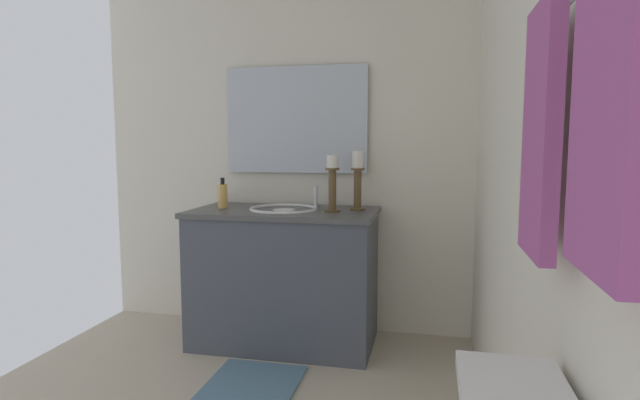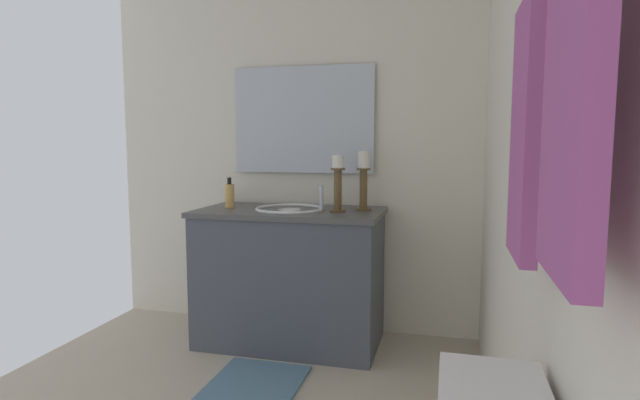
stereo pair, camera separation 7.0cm
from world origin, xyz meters
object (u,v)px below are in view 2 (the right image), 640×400
Objects in this scene: sink_basin at (290,216)px; towel_near_vanity at (525,132)px; candle_holder_short at (338,182)px; soap_bottle at (230,195)px; towel_center at (573,99)px; bath_mat at (251,389)px; mirror at (303,120)px; vanity_cabinet at (290,276)px; candle_holder_tall at (364,179)px.

towel_near_vanity is at bearing 30.57° from sink_basin.
candle_holder_short reaches higher than soap_bottle.
soap_bottle is 0.37× the size of towel_near_vanity.
towel_near_vanity is at bearing 38.85° from soap_bottle.
towel_center is (2.14, 1.41, 0.35)m from soap_bottle.
soap_bottle is at bearing -146.53° from towel_center.
towel_near_vanity reaches higher than bath_mat.
sink_basin is at bearing 0.20° from mirror.
mirror is at bearing 180.00° from bath_mat.
soap_bottle is (-0.01, -0.38, 0.11)m from sink_basin.
candle_holder_short is 1.89m from towel_near_vanity.
candle_holder_short is 0.65× the size of towel_near_vanity.
candle_holder_short is at bearing -160.58° from towel_center.
vanity_cabinet is 0.97m from mirror.
towel_center is at bearing 19.42° from candle_holder_short.
vanity_cabinet is at bearing -94.46° from candle_holder_short.
mirror is 0.58m from candle_holder_tall.
sink_basin is at bearing -94.48° from candle_holder_short.
candle_holder_tall is at bearing -164.43° from towel_center.
vanity_cabinet is 5.99× the size of soap_bottle.
towel_center reaches higher than vanity_cabinet.
mirror is at bearing 179.99° from vanity_cabinet.
candle_holder_tall is 0.79× the size of towel_center.
mirror is (-0.28, 0.00, 0.93)m from vanity_cabinet.
vanity_cabinet is 0.74m from bath_mat.
towel_center is (0.38, 0.00, 0.03)m from towel_near_vanity.
towel_center is 0.72× the size of bath_mat.
candle_holder_short is at bearing 87.56° from soap_bottle.
candle_holder_tall is at bearing 63.59° from mirror.
candle_holder_tall is 1.89× the size of soap_bottle.
sink_basin is 0.40m from soap_bottle.
candle_holder_tall is (-0.07, 0.42, 0.58)m from vanity_cabinet.
towel_near_vanity is at bearing 18.64° from candle_holder_tall.
candle_holder_short is 1.17m from bath_mat.
towel_near_vanity reaches higher than soap_bottle.
sink_basin is 0.93× the size of towel_center.
soap_bottle is 2.28m from towel_near_vanity.
soap_bottle reaches higher than sink_basin.
vanity_cabinet reaches higher than bath_mat.
candle_holder_tall is 1.27m from bath_mat.
bath_mat is (0.62, 0.00, -0.39)m from vanity_cabinet.
towel_near_vanity is 1.13× the size of towel_center.
soap_bottle is at bearing -148.99° from bath_mat.
towel_near_vanity is (1.75, 1.41, 0.33)m from soap_bottle.
soap_bottle is (-0.03, -0.67, -0.09)m from candle_holder_short.
mirror is at bearing -179.80° from sink_basin.
towel_near_vanity is at bearing 23.30° from candle_holder_short.
sink_basin is at bearing 90.00° from vanity_cabinet.
vanity_cabinet is 1.80× the size of bath_mat.
mirror reaches higher than towel_center.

